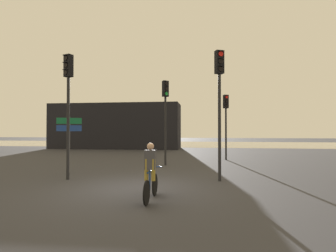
{
  "coord_description": "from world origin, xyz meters",
  "views": [
    {
      "loc": [
        2.3,
        -8.74,
        1.97
      ],
      "look_at": [
        0.5,
        5.0,
        2.2
      ],
      "focal_mm": 28.0,
      "sensor_mm": 36.0,
      "label": 1
    }
  ],
  "objects_px": {
    "traffic_light_far_right": "(226,115)",
    "direction_sign_post": "(69,134)",
    "distant_building": "(116,126)",
    "traffic_light_near_left": "(68,93)",
    "traffic_light_near_right": "(219,91)",
    "cyclist": "(151,171)",
    "traffic_light_center": "(165,107)"
  },
  "relations": [
    {
      "from": "traffic_light_far_right",
      "to": "direction_sign_post",
      "type": "xyz_separation_m",
      "value": [
        -7.7,
        -6.49,
        -1.24
      ]
    },
    {
      "from": "distant_building",
      "to": "traffic_light_near_left",
      "type": "relative_size",
      "value": 2.78
    },
    {
      "from": "traffic_light_near_right",
      "to": "direction_sign_post",
      "type": "height_order",
      "value": "traffic_light_near_right"
    },
    {
      "from": "traffic_light_near_left",
      "to": "cyclist",
      "type": "xyz_separation_m",
      "value": [
        3.93,
        -2.72,
        -2.64
      ]
    },
    {
      "from": "traffic_light_near_right",
      "to": "traffic_light_near_left",
      "type": "xyz_separation_m",
      "value": [
        -6.04,
        -0.43,
        -0.03
      ]
    },
    {
      "from": "direction_sign_post",
      "to": "traffic_light_near_right",
      "type": "bearing_deg",
      "value": 142.5
    },
    {
      "from": "distant_building",
      "to": "traffic_light_near_right",
      "type": "xyz_separation_m",
      "value": [
        10.08,
        -17.48,
        1.08
      ]
    },
    {
      "from": "traffic_light_near_right",
      "to": "traffic_light_near_left",
      "type": "distance_m",
      "value": 6.06
    },
    {
      "from": "traffic_light_near_left",
      "to": "traffic_light_far_right",
      "type": "height_order",
      "value": "traffic_light_near_left"
    },
    {
      "from": "direction_sign_post",
      "to": "traffic_light_center",
      "type": "bearing_deg",
      "value": -169.93
    },
    {
      "from": "traffic_light_center",
      "to": "cyclist",
      "type": "distance_m",
      "value": 7.89
    },
    {
      "from": "traffic_light_near_left",
      "to": "traffic_light_far_right",
      "type": "distance_m",
      "value": 10.6
    },
    {
      "from": "traffic_light_near_right",
      "to": "traffic_light_near_left",
      "type": "height_order",
      "value": "traffic_light_near_right"
    },
    {
      "from": "traffic_light_near_left",
      "to": "distant_building",
      "type": "bearing_deg",
      "value": -54.04
    },
    {
      "from": "traffic_light_center",
      "to": "traffic_light_far_right",
      "type": "bearing_deg",
      "value": -177.59
    },
    {
      "from": "distant_building",
      "to": "cyclist",
      "type": "bearing_deg",
      "value": -68.87
    },
    {
      "from": "traffic_light_center",
      "to": "cyclist",
      "type": "bearing_deg",
      "value": 55.53
    },
    {
      "from": "distant_building",
      "to": "cyclist",
      "type": "relative_size",
      "value": 8.17
    },
    {
      "from": "traffic_light_far_right",
      "to": "direction_sign_post",
      "type": "height_order",
      "value": "traffic_light_far_right"
    },
    {
      "from": "traffic_light_near_left",
      "to": "cyclist",
      "type": "relative_size",
      "value": 2.94
    },
    {
      "from": "direction_sign_post",
      "to": "distant_building",
      "type": "bearing_deg",
      "value": -107.25
    },
    {
      "from": "distant_building",
      "to": "traffic_light_near_left",
      "type": "height_order",
      "value": "traffic_light_near_left"
    },
    {
      "from": "distant_building",
      "to": "traffic_light_far_right",
      "type": "distance_m",
      "value": 14.82
    },
    {
      "from": "traffic_light_near_right",
      "to": "cyclist",
      "type": "relative_size",
      "value": 2.98
    },
    {
      "from": "traffic_light_near_left",
      "to": "traffic_light_far_right",
      "type": "relative_size",
      "value": 1.15
    },
    {
      "from": "traffic_light_center",
      "to": "direction_sign_post",
      "type": "bearing_deg",
      "value": -0.63
    },
    {
      "from": "traffic_light_near_left",
      "to": "cyclist",
      "type": "distance_m",
      "value": 5.46
    },
    {
      "from": "traffic_light_center",
      "to": "traffic_light_near_left",
      "type": "distance_m",
      "value": 5.78
    },
    {
      "from": "traffic_light_far_right",
      "to": "direction_sign_post",
      "type": "distance_m",
      "value": 10.15
    },
    {
      "from": "traffic_light_far_right",
      "to": "cyclist",
      "type": "height_order",
      "value": "traffic_light_far_right"
    },
    {
      "from": "cyclist",
      "to": "traffic_light_near_left",
      "type": "bearing_deg",
      "value": 146.96
    },
    {
      "from": "traffic_light_center",
      "to": "cyclist",
      "type": "height_order",
      "value": "traffic_light_center"
    }
  ]
}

